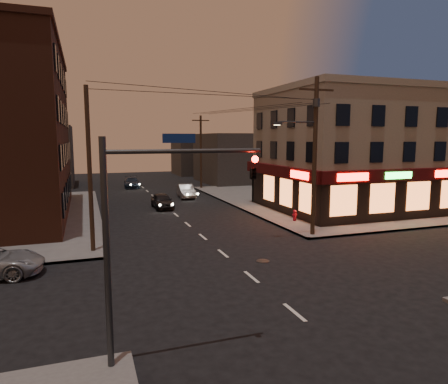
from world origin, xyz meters
name	(u,v)px	position (x,y,z in m)	size (l,w,h in m)	color
ground	(251,277)	(0.00, 0.00, 0.00)	(120.00, 120.00, 0.00)	black
sidewalk_ne	(337,198)	(18.00, 19.00, 0.07)	(24.00, 28.00, 0.15)	#514F4C
pizza_building	(357,150)	(15.93, 13.43, 5.35)	(15.85, 12.85, 10.50)	gray
bg_building_ne_a	(237,158)	(14.00, 38.00, 3.50)	(10.00, 12.00, 7.00)	#3F3D3A
bg_building_nw	(37,156)	(-13.00, 42.00, 4.00)	(9.00, 10.00, 8.00)	#3F3D3A
bg_building_ne_b	(198,157)	(12.00, 52.00, 3.00)	(8.00, 8.00, 6.00)	#3F3D3A
utility_pole_main	(313,148)	(6.68, 5.80, 5.76)	(4.20, 0.44, 10.00)	#382619
utility_pole_far	(201,152)	(6.80, 32.00, 4.65)	(0.26, 0.26, 9.00)	#382619
utility_pole_west	(90,170)	(-6.80, 6.50, 4.65)	(0.24, 0.24, 9.00)	#382619
traffic_signal	(145,220)	(-5.57, -5.60, 4.16)	(4.49, 0.32, 6.47)	#333538
sedan_near	(162,201)	(-0.50, 19.48, 0.69)	(1.63, 4.05, 1.38)	black
sedan_mid	(186,191)	(3.16, 25.29, 0.72)	(1.52, 4.37, 1.44)	slate
sedan_far	(132,182)	(-1.36, 36.21, 0.68)	(1.91, 4.71, 1.37)	#1A2535
fire_hydrant	(295,215)	(7.80, 9.92, 0.61)	(0.38, 0.38, 0.84)	maroon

